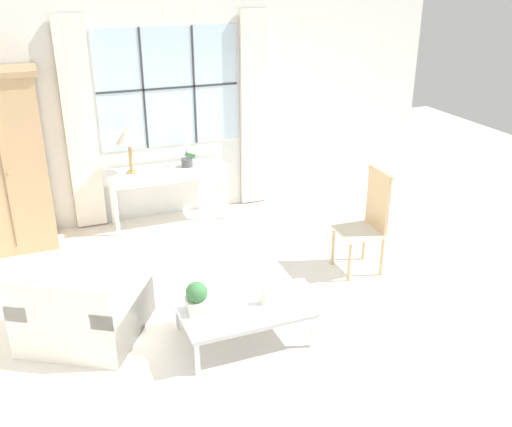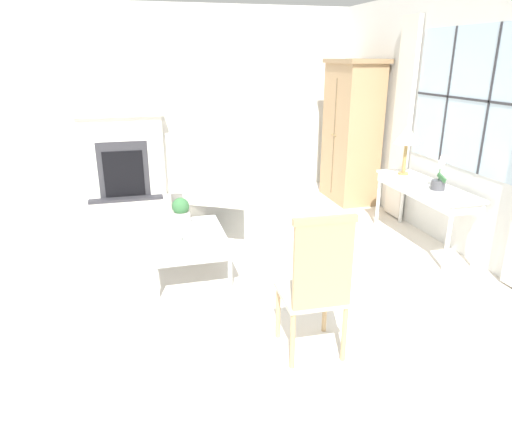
% 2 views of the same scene
% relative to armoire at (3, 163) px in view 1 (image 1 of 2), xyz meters
% --- Properties ---
extents(ground_plane, '(14.00, 14.00, 0.00)m').
position_rel_armoire_xyz_m(ground_plane, '(1.98, -2.68, -1.03)').
color(ground_plane, silver).
extents(wall_back_windowed, '(7.20, 0.14, 2.80)m').
position_rel_armoire_xyz_m(wall_back_windowed, '(1.98, 0.34, 0.37)').
color(wall_back_windowed, silver).
rests_on(wall_back_windowed, ground_plane).
extents(armoire, '(0.98, 0.59, 2.04)m').
position_rel_armoire_xyz_m(armoire, '(0.00, 0.00, 0.00)').
color(armoire, tan).
rests_on(armoire, ground_plane).
extents(console_table, '(1.47, 0.43, 0.72)m').
position_rel_armoire_xyz_m(console_table, '(1.84, 0.04, -0.39)').
color(console_table, white).
rests_on(console_table, ground_plane).
extents(table_lamp, '(0.31, 0.31, 0.59)m').
position_rel_armoire_xyz_m(table_lamp, '(1.40, 0.03, 0.16)').
color(table_lamp, '#9E7F47').
rests_on(table_lamp, console_table).
extents(potted_orchid, '(0.19, 0.15, 0.39)m').
position_rel_armoire_xyz_m(potted_orchid, '(2.08, 0.02, -0.15)').
color(potted_orchid, '#4C4C51').
rests_on(potted_orchid, console_table).
extents(armchair_upholstered, '(1.28, 1.27, 0.74)m').
position_rel_armoire_xyz_m(armchair_upholstered, '(0.57, -2.10, -0.78)').
color(armchair_upholstered, silver).
rests_on(armchair_upholstered, ground_plane).
extents(side_chair_wooden, '(0.46, 0.46, 1.11)m').
position_rel_armoire_xyz_m(side_chair_wooden, '(3.52, -1.93, -0.42)').
color(side_chair_wooden, beige).
rests_on(side_chair_wooden, ground_plane).
extents(coffee_table, '(1.12, 0.77, 0.37)m').
position_rel_armoire_xyz_m(coffee_table, '(1.85, -2.65, -0.69)').
color(coffee_table, silver).
rests_on(coffee_table, ground_plane).
extents(potted_plant_small, '(0.18, 0.18, 0.28)m').
position_rel_armoire_xyz_m(potted_plant_small, '(1.44, -2.65, -0.52)').
color(potted_plant_small, '#BCB7AD').
rests_on(potted_plant_small, coffee_table).
extents(pillar_candle, '(0.11, 0.11, 0.14)m').
position_rel_armoire_xyz_m(pillar_candle, '(2.01, -2.75, -0.59)').
color(pillar_candle, silver).
rests_on(pillar_candle, coffee_table).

